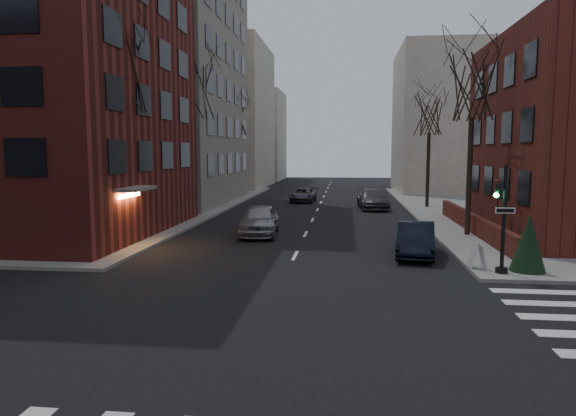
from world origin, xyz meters
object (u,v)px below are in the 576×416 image
object	(u,v)px
traffic_signal	(502,226)
tree_left_a	(119,72)
streetlamp_far	(245,155)
sandwich_board	(477,256)
car_lane_gray	(373,199)
car_lane_far	(303,195)
tree_right_b	(430,114)
car_lane_silver	(259,220)
evergreen_shrub	(528,243)
tree_left_c	(234,117)
tree_right_a	(473,86)
parked_sedan	(416,239)
streetlamp_near	(185,157)
tree_left_b	(192,91)

from	to	relation	value
traffic_signal	tree_left_a	world-z (taller)	tree_left_a
streetlamp_far	sandwich_board	world-z (taller)	streetlamp_far
car_lane_gray	car_lane_far	distance (m)	7.90
tree_left_a	tree_right_b	distance (m)	25.19
tree_right_b	car_lane_silver	world-z (taller)	tree_right_b
car_lane_far	sandwich_board	bearing A→B (deg)	-68.66
streetlamp_far	evergreen_shrub	xyz separation A→B (m)	(17.25, -32.61, -3.01)
tree_left_c	tree_right_a	size ratio (longest dim) A/B	1.00
tree_right_b	streetlamp_far	distance (m)	20.01
car_lane_gray	parked_sedan	bearing A→B (deg)	-91.43
traffic_signal	sandwich_board	xyz separation A→B (m)	(-0.64, 0.75, -1.29)
traffic_signal	parked_sedan	distance (m)	4.55
car_lane_silver	evergreen_shrub	distance (m)	14.05
tree_right_b	streetlamp_near	distance (m)	20.01
tree_left_b	tree_right_a	xyz separation A→B (m)	(17.60, -8.00, -0.88)
traffic_signal	sandwich_board	distance (m)	1.62
tree_left_c	tree_left_a	bearing A→B (deg)	-90.00
tree_right_a	streetlamp_far	distance (m)	29.65
streetlamp_far	parked_sedan	xyz separation A→B (m)	(13.54, -29.45, -3.49)
tree_left_a	tree_right_b	bearing A→B (deg)	45.64
car_lane_silver	parked_sedan	bearing A→B (deg)	-35.20
tree_left_c	evergreen_shrub	distance (m)	36.08
tree_right_b	car_lane_silver	distance (m)	19.70
traffic_signal	car_lane_silver	distance (m)	13.44
traffic_signal	tree_left_a	distance (m)	18.66
streetlamp_far	sandwich_board	size ratio (longest dim) A/B	6.68
tree_right_b	sandwich_board	bearing A→B (deg)	-93.86
traffic_signal	tree_right_b	size ratio (longest dim) A/B	0.44
streetlamp_near	sandwich_board	distance (m)	20.09
traffic_signal	car_lane_silver	size ratio (longest dim) A/B	0.80
tree_left_a	car_lane_far	xyz separation A→B (m)	(7.17, 22.30, -7.84)
tree_right_b	streetlamp_near	bearing A→B (deg)	-149.53
tree_left_b	car_lane_gray	world-z (taller)	tree_left_b
car_lane_gray	tree_right_b	bearing A→B (deg)	5.85
parked_sedan	tree_right_b	bearing A→B (deg)	87.90
streetlamp_near	car_lane_far	size ratio (longest dim) A/B	1.39
car_lane_silver	car_lane_gray	xyz separation A→B (m)	(6.93, 13.86, -0.06)
traffic_signal	evergreen_shrub	distance (m)	1.36
traffic_signal	car_lane_silver	bearing A→B (deg)	141.35
tree_left_b	tree_right_b	size ratio (longest dim) A/B	1.18
car_lane_gray	tree_left_b	bearing A→B (deg)	-162.73
tree_left_a	parked_sedan	bearing A→B (deg)	-5.86
traffic_signal	tree_left_c	world-z (taller)	tree_left_c
streetlamp_near	car_lane_silver	size ratio (longest dim) A/B	1.26
traffic_signal	parked_sedan	world-z (taller)	traffic_signal
tree_right_a	traffic_signal	bearing A→B (deg)	-95.47
tree_left_c	streetlamp_far	size ratio (longest dim) A/B	1.55
evergreen_shrub	car_lane_silver	bearing A→B (deg)	145.44
tree_left_a	car_lane_silver	world-z (taller)	tree_left_a
tree_left_c	tree_left_b	bearing A→B (deg)	-90.00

